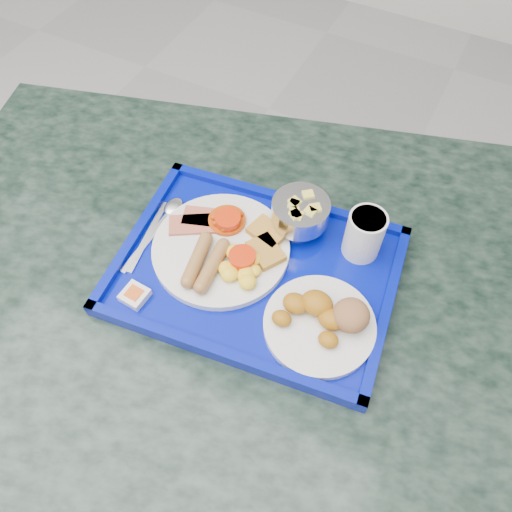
{
  "coord_description": "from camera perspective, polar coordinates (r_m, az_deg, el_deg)",
  "views": [
    {
      "loc": [
        0.78,
        0.38,
        1.48
      ],
      "look_at": [
        0.57,
        0.77,
        0.82
      ],
      "focal_mm": 35.0,
      "sensor_mm": 36.0,
      "label": 1
    }
  ],
  "objects": [
    {
      "name": "tray",
      "position": [
        0.83,
        -0.0,
        -1.77
      ],
      "size": [
        0.49,
        0.38,
        0.03
      ],
      "rotation": [
        0.0,
        0.0,
        0.12
      ],
      "color": "#030F9A",
      "rests_on": "table"
    },
    {
      "name": "knife",
      "position": [
        0.88,
        -12.22,
        2.25
      ],
      "size": [
        0.04,
        0.16,
        0.0
      ],
      "primitive_type": "cube",
      "rotation": [
        0.0,
        0.0,
        0.18
      ],
      "color": "silver",
      "rests_on": "tray"
    },
    {
      "name": "juice_cup",
      "position": [
        0.83,
        12.29,
        2.53
      ],
      "size": [
        0.06,
        0.06,
        0.09
      ],
      "color": "white",
      "rests_on": "tray"
    },
    {
      "name": "fruit_bowl",
      "position": [
        0.85,
        5.09,
        5.01
      ],
      "size": [
        0.1,
        0.1,
        0.07
      ],
      "color": "silver",
      "rests_on": "tray"
    },
    {
      "name": "main_plate",
      "position": [
        0.84,
        -3.63,
        0.81
      ],
      "size": [
        0.23,
        0.23,
        0.04
      ],
      "rotation": [
        0.0,
        0.0,
        0.04
      ],
      "color": "silver",
      "rests_on": "tray"
    },
    {
      "name": "bread_plate",
      "position": [
        0.77,
        7.79,
        -7.19
      ],
      "size": [
        0.17,
        0.17,
        0.06
      ],
      "rotation": [
        0.0,
        0.0,
        0.36
      ],
      "color": "silver",
      "rests_on": "tray"
    },
    {
      "name": "spoon",
      "position": [
        0.9,
        -10.25,
        4.49
      ],
      "size": [
        0.03,
        0.18,
        0.01
      ],
      "rotation": [
        0.0,
        0.0,
        -0.01
      ],
      "color": "silver",
      "rests_on": "tray"
    },
    {
      "name": "table",
      "position": [
        1.01,
        -0.36,
        -8.51
      ],
      "size": [
        1.41,
        1.14,
        0.77
      ],
      "rotation": [
        0.0,
        0.0,
        0.29
      ],
      "color": "slate",
      "rests_on": "floor"
    },
    {
      "name": "jam_packet",
      "position": [
        0.82,
        -13.69,
        -4.37
      ],
      "size": [
        0.04,
        0.04,
        0.02
      ],
      "rotation": [
        0.0,
        0.0,
        -0.06
      ],
      "color": "white",
      "rests_on": "tray"
    }
  ]
}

